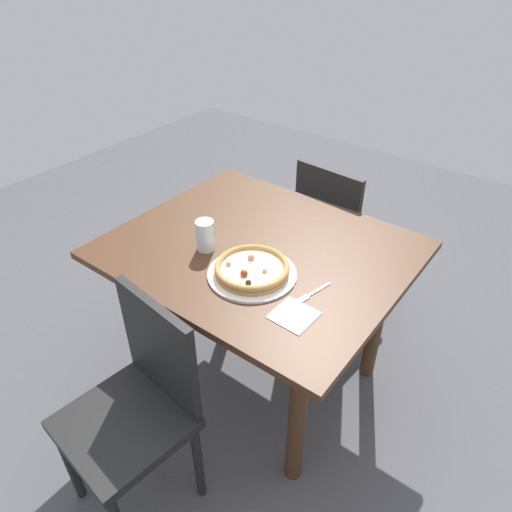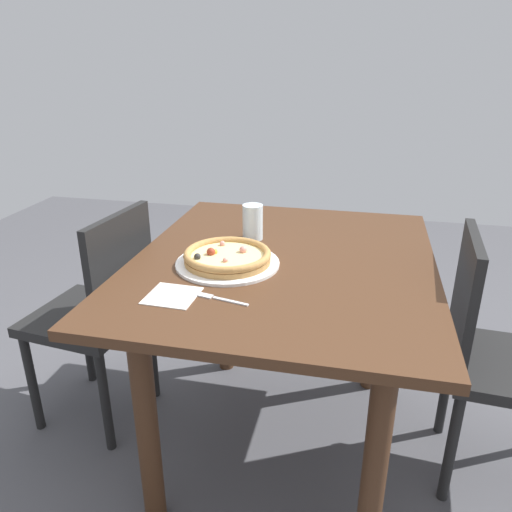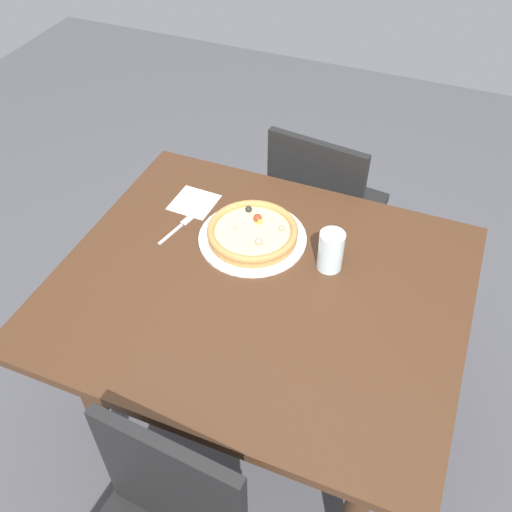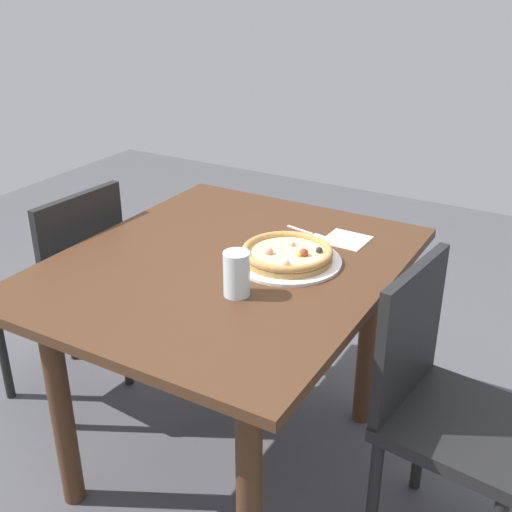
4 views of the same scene
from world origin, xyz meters
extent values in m
plane|color=#4C4C51|center=(0.00, 0.00, 0.00)|extent=(6.00, 6.00, 0.00)
cube|color=#472B19|center=(0.00, 0.00, 0.76)|extent=(1.18, 1.00, 0.03)
cylinder|color=#472B19|center=(-0.43, -0.34, 0.37)|extent=(0.07, 0.07, 0.75)
cylinder|color=#472B19|center=(0.43, -0.34, 0.37)|extent=(0.07, 0.07, 0.75)
cylinder|color=#472B19|center=(-0.43, 0.34, 0.37)|extent=(0.07, 0.07, 0.75)
cylinder|color=#472B19|center=(0.43, 0.34, 0.37)|extent=(0.07, 0.07, 0.75)
cube|color=black|center=(0.02, -0.59, 0.69)|extent=(0.38, 0.06, 0.42)
cylinder|color=black|center=(-0.15, 0.97, 0.22)|extent=(0.04, 0.04, 0.44)
cylinder|color=black|center=(0.19, 0.93, 0.22)|extent=(0.04, 0.04, 0.44)
cylinder|color=black|center=(-0.19, 0.63, 0.22)|extent=(0.04, 0.04, 0.44)
cylinder|color=black|center=(0.15, 0.59, 0.22)|extent=(0.04, 0.04, 0.44)
cube|color=black|center=(0.00, 0.78, 0.46)|extent=(0.44, 0.44, 0.04)
cube|color=black|center=(-0.02, 0.60, 0.69)|extent=(0.38, 0.08, 0.42)
cylinder|color=white|center=(-0.09, 0.17, 0.78)|extent=(0.34, 0.34, 0.01)
cylinder|color=#B78447|center=(-0.09, 0.17, 0.80)|extent=(0.28, 0.28, 0.02)
cylinder|color=beige|center=(-0.09, 0.17, 0.81)|extent=(0.25, 0.25, 0.01)
torus|color=#B78447|center=(-0.09, 0.17, 0.82)|extent=(0.29, 0.29, 0.02)
sphere|color=#E58C7F|center=(-0.05, 0.13, 0.82)|extent=(0.03, 0.03, 0.03)
sphere|color=#262626|center=(-0.14, 0.26, 0.82)|extent=(0.02, 0.02, 0.02)
sphere|color=gold|center=(-0.08, 0.21, 0.82)|extent=(0.02, 0.02, 0.02)
sphere|color=#E58C7F|center=(-0.15, 0.16, 0.82)|extent=(0.02, 0.02, 0.02)
sphere|color=#E58C7F|center=(-0.01, 0.21, 0.82)|extent=(0.02, 0.02, 0.02)
sphere|color=maroon|center=(-0.10, 0.22, 0.82)|extent=(0.03, 0.03, 0.03)
cube|color=silver|center=(-0.34, 0.09, 0.78)|extent=(0.03, 0.11, 0.00)
cube|color=silver|center=(-0.32, 0.17, 0.78)|extent=(0.03, 0.05, 0.00)
cylinder|color=silver|center=(0.17, 0.14, 0.84)|extent=(0.08, 0.08, 0.13)
cube|color=white|center=(-0.34, 0.26, 0.78)|extent=(0.15, 0.15, 0.00)
camera|label=1|loc=(-0.96, 1.29, 1.87)|focal=32.95mm
camera|label=2|loc=(-1.52, -0.24, 1.42)|focal=34.60mm
camera|label=3|loc=(0.41, -1.05, 2.00)|focal=39.98mm
camera|label=4|loc=(1.51, 0.98, 1.64)|focal=44.73mm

